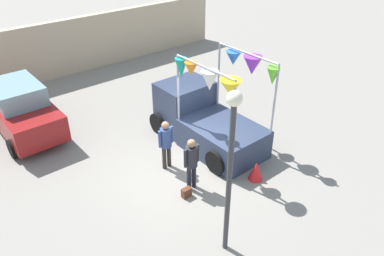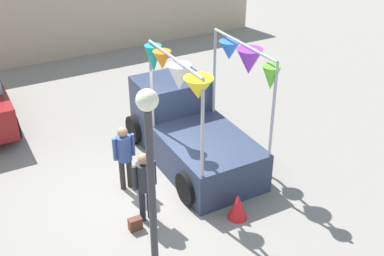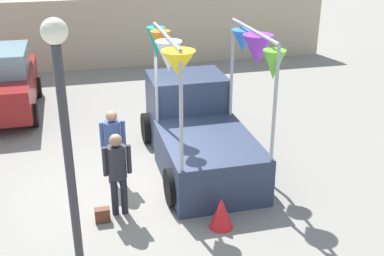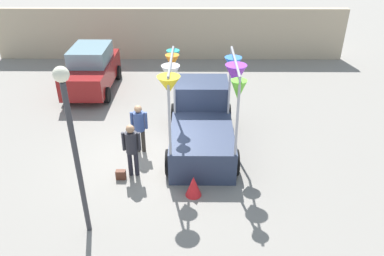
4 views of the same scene
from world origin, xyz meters
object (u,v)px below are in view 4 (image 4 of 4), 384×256
(person_customer, at_px, (132,146))
(folded_kite_bundle_crimson, at_px, (193,186))
(street_lamp, at_px, (72,133))
(parked_car, at_px, (92,69))
(handbag, at_px, (121,175))
(vendor_truck, at_px, (201,118))
(person_vendor, at_px, (139,124))

(person_customer, distance_m, folded_kite_bundle_crimson, 2.09)
(street_lamp, bearing_deg, person_customer, 70.61)
(parked_car, xyz_separation_m, person_customer, (2.63, -6.18, 0.06))
(handbag, xyz_separation_m, folded_kite_bundle_crimson, (2.09, -0.71, 0.16))
(parked_car, bearing_deg, folded_kite_bundle_crimson, -58.30)
(handbag, bearing_deg, person_customer, 29.74)
(handbag, bearing_deg, street_lamp, -102.00)
(person_customer, bearing_deg, street_lamp, -109.39)
(vendor_truck, relative_size, parked_car, 1.04)
(vendor_truck, xyz_separation_m, parked_car, (-4.62, 4.39, 0.02))
(vendor_truck, bearing_deg, handbag, -139.64)
(street_lamp, distance_m, folded_kite_bundle_crimson, 3.71)
(parked_car, distance_m, person_customer, 6.71)
(parked_car, relative_size, person_vendor, 2.45)
(person_vendor, bearing_deg, parked_car, 118.59)
(person_customer, xyz_separation_m, street_lamp, (-0.78, -2.21, 1.69))
(vendor_truck, bearing_deg, street_lamp, -124.68)
(person_customer, relative_size, folded_kite_bundle_crimson, 2.77)
(parked_car, relative_size, person_customer, 2.41)
(vendor_truck, distance_m, person_vendor, 2.01)
(handbag, bearing_deg, vendor_truck, 40.36)
(parked_car, height_order, handbag, parked_car)
(vendor_truck, distance_m, handbag, 3.16)
(folded_kite_bundle_crimson, bearing_deg, street_lamp, -152.66)
(vendor_truck, distance_m, person_customer, 2.67)
(person_vendor, xyz_separation_m, street_lamp, (-0.82, -3.47, 1.71))
(handbag, relative_size, folded_kite_bundle_crimson, 0.47)
(vendor_truck, relative_size, person_customer, 2.51)
(street_lamp, bearing_deg, folded_kite_bundle_crimson, 27.34)
(person_customer, height_order, handbag, person_customer)
(parked_car, bearing_deg, vendor_truck, -43.56)
(person_vendor, relative_size, handbag, 5.84)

